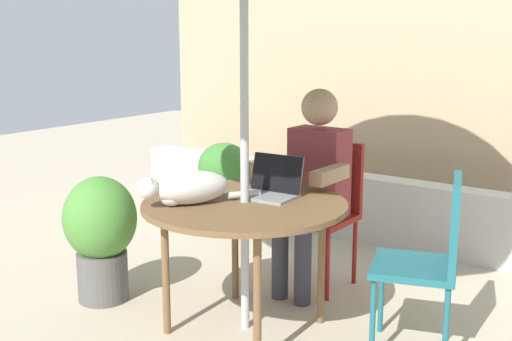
% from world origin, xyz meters
% --- Properties ---
extents(ground_plane, '(14.00, 14.00, 0.00)m').
position_xyz_m(ground_plane, '(0.00, 0.00, 0.00)').
color(ground_plane, '#BCAD93').
extents(fence_back, '(5.24, 0.08, 1.86)m').
position_xyz_m(fence_back, '(0.00, 2.44, 0.93)').
color(fence_back, tan).
rests_on(fence_back, ground).
extents(planter_wall_low, '(4.72, 0.20, 0.50)m').
position_xyz_m(planter_wall_low, '(0.00, 1.78, 0.25)').
color(planter_wall_low, beige).
rests_on(planter_wall_low, ground).
extents(patio_table, '(1.07, 1.07, 0.70)m').
position_xyz_m(patio_table, '(0.00, 0.00, 0.65)').
color(patio_table, brown).
rests_on(patio_table, ground).
extents(chair_occupied, '(0.40, 0.40, 0.90)m').
position_xyz_m(chair_occupied, '(0.00, 0.84, 0.53)').
color(chair_occupied, maroon).
rests_on(chair_occupied, ground).
extents(chair_empty, '(0.51, 0.51, 0.90)m').
position_xyz_m(chair_empty, '(0.91, 0.31, 0.53)').
color(chair_empty, '#1E606B').
rests_on(chair_empty, ground).
extents(person_seated, '(0.48, 0.48, 1.24)m').
position_xyz_m(person_seated, '(0.00, 0.68, 0.70)').
color(person_seated, maroon).
rests_on(person_seated, ground).
extents(laptop, '(0.32, 0.27, 0.21)m').
position_xyz_m(laptop, '(0.04, 0.19, 0.77)').
color(laptop, gray).
rests_on(laptop, patio_table).
extents(cat, '(0.40, 0.58, 0.17)m').
position_xyz_m(cat, '(-0.21, -0.21, 0.79)').
color(cat, silver).
rests_on(cat, patio_table).
extents(potted_plant_near_fence, '(0.42, 0.42, 0.68)m').
position_xyz_m(potted_plant_near_fence, '(-1.31, 1.46, 0.39)').
color(potted_plant_near_fence, '#33383D').
rests_on(potted_plant_near_fence, ground).
extents(potted_plant_by_chair, '(0.43, 0.43, 0.75)m').
position_xyz_m(potted_plant_by_chair, '(-0.92, -0.19, 0.42)').
color(potted_plant_by_chair, '#595654').
rests_on(potted_plant_by_chair, ground).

